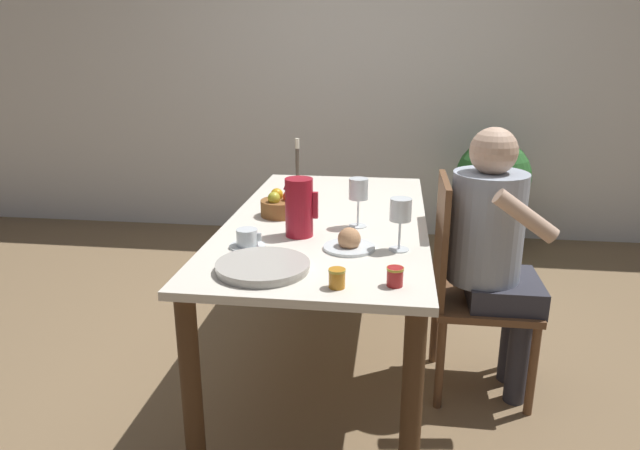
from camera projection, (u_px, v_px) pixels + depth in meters
name	position (u px, v px, depth m)	size (l,w,h in m)	color
ground_plane	(327.00, 366.00, 2.73)	(20.00, 20.00, 0.00)	#7F6647
wall_back	(361.00, 68.00, 4.34)	(10.00, 0.06, 2.60)	white
dining_table	(328.00, 241.00, 2.54)	(0.86, 1.69, 0.74)	silver
chair_person_side	(466.00, 284.00, 2.44)	(0.42, 0.42, 0.95)	brown
person_seated	(494.00, 244.00, 2.35)	(0.39, 0.41, 1.16)	#33333D
red_pitcher	(299.00, 207.00, 2.25)	(0.14, 0.11, 0.23)	#A31423
wine_glass_water	(358.00, 191.00, 2.35)	(0.08, 0.08, 0.21)	white
wine_glass_juice	(400.00, 213.00, 2.08)	(0.08, 0.08, 0.20)	white
teacup_near_person	(247.00, 239.00, 2.15)	(0.14, 0.14, 0.07)	silver
serving_tray	(263.00, 267.00, 1.92)	(0.32, 0.32, 0.03)	#B7B2A8
bread_plate	(349.00, 242.00, 2.12)	(0.19, 0.19, 0.09)	silver
jam_jar_amber	(395.00, 276.00, 1.80)	(0.05, 0.05, 0.06)	#A81E1E
jam_jar_red	(337.00, 277.00, 1.78)	(0.05, 0.05, 0.06)	#C67A1E
fruit_bowl	(280.00, 206.00, 2.53)	(0.18, 0.18, 0.12)	brown
candlestick_tall	(298.00, 173.00, 2.90)	(0.06, 0.06, 0.28)	#4C4238
potted_plant	(493.00, 181.00, 4.02)	(0.52, 0.52, 0.84)	#4C4742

